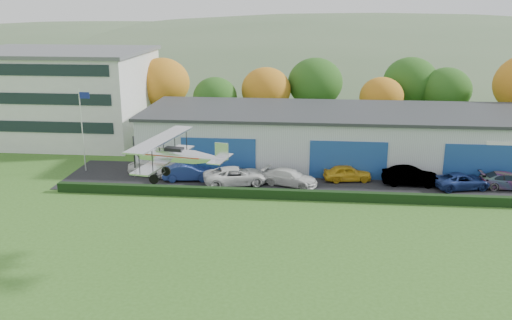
# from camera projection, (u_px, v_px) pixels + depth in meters

# --- Properties ---
(ground) EXTENTS (300.00, 300.00, 0.00)m
(ground) POSITION_uv_depth(u_px,v_px,m) (280.00, 302.00, 29.71)
(ground) COLOR #365F1E
(ground) RESTS_ON ground
(apron) EXTENTS (48.00, 9.00, 0.05)m
(apron) POSITION_uv_depth(u_px,v_px,m) (326.00, 182.00, 49.48)
(apron) COLOR black
(apron) RESTS_ON ground
(hedge) EXTENTS (46.00, 0.60, 0.80)m
(hedge) POSITION_uv_depth(u_px,v_px,m) (327.00, 196.00, 44.79)
(hedge) COLOR black
(hedge) RESTS_ON ground
(hangar) EXTENTS (40.60, 12.60, 5.30)m
(hangar) POSITION_uv_depth(u_px,v_px,m) (345.00, 136.00, 55.22)
(hangar) COLOR #B2B7BC
(hangar) RESTS_ON ground
(office_block) EXTENTS (20.60, 15.60, 10.40)m
(office_block) POSITION_uv_depth(u_px,v_px,m) (60.00, 94.00, 64.32)
(office_block) COLOR silver
(office_block) RESTS_ON ground
(flagpole) EXTENTS (1.05, 0.10, 8.00)m
(flagpole) POSITION_uv_depth(u_px,v_px,m) (83.00, 123.00, 51.26)
(flagpole) COLOR silver
(flagpole) RESTS_ON ground
(tree_belt) EXTENTS (75.70, 13.22, 10.12)m
(tree_belt) POSITION_uv_depth(u_px,v_px,m) (306.00, 87.00, 66.87)
(tree_belt) COLOR #3D2614
(tree_belt) RESTS_ON ground
(distant_hills) EXTENTS (430.00, 196.00, 56.00)m
(distant_hills) POSITION_uv_depth(u_px,v_px,m) (291.00, 99.00, 167.52)
(distant_hills) COLOR #4C6642
(distant_hills) RESTS_ON ground
(car_0) EXTENTS (4.54, 2.97, 1.44)m
(car_0) POSITION_uv_depth(u_px,v_px,m) (150.00, 168.00, 50.91)
(car_0) COLOR silver
(car_0) RESTS_ON apron
(car_1) EXTENTS (4.79, 2.23, 1.52)m
(car_1) POSITION_uv_depth(u_px,v_px,m) (188.00, 172.00, 49.63)
(car_1) COLOR navy
(car_1) RESTS_ON apron
(car_2) EXTENTS (6.26, 4.33, 1.59)m
(car_2) POSITION_uv_depth(u_px,v_px,m) (236.00, 176.00, 48.46)
(car_2) COLOR silver
(car_2) RESTS_ON apron
(car_3) EXTENTS (5.33, 3.51, 1.43)m
(car_3) POSITION_uv_depth(u_px,v_px,m) (290.00, 177.00, 48.29)
(car_3) COLOR silver
(car_3) RESTS_ON apron
(car_4) EXTENTS (4.50, 2.36, 1.46)m
(car_4) POSITION_uv_depth(u_px,v_px,m) (347.00, 173.00, 49.45)
(car_4) COLOR gold
(car_4) RESTS_ON apron
(car_5) EXTENTS (5.01, 1.92, 1.63)m
(car_5) POSITION_uv_depth(u_px,v_px,m) (411.00, 176.00, 48.27)
(car_5) COLOR gray
(car_5) RESTS_ON apron
(car_6) EXTENTS (5.29, 3.38, 1.36)m
(car_6) POSITION_uv_depth(u_px,v_px,m) (462.00, 181.00, 47.42)
(car_6) COLOR navy
(car_6) RESTS_ON apron
(car_7) EXTENTS (5.03, 2.25, 1.43)m
(car_7) POSITION_uv_depth(u_px,v_px,m) (509.00, 181.00, 47.41)
(car_7) COLOR gray
(car_7) RESTS_ON apron
(biplane) EXTENTS (6.18, 7.05, 2.62)m
(biplane) POSITION_uv_depth(u_px,v_px,m) (175.00, 154.00, 32.47)
(biplane) COLOR silver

